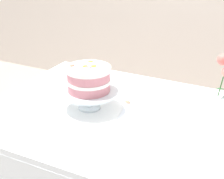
{
  "coord_description": "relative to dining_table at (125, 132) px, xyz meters",
  "views": [
    {
      "loc": [
        0.61,
        -1.36,
        1.54
      ],
      "look_at": [
        -0.08,
        -0.01,
        0.86
      ],
      "focal_mm": 55.98,
      "sensor_mm": 36.0,
      "label": 1
    }
  ],
  "objects": [
    {
      "name": "loose_petal_1",
      "position": [
        -0.19,
        0.26,
        0.09
      ],
      "size": [
        0.03,
        0.04,
        0.0
      ],
      "primitive_type": "ellipsoid",
      "rotation": [
        0.0,
        0.0,
        4.64
      ],
      "color": "#E56B51",
      "rests_on": "dining_table"
    },
    {
      "name": "layer_cake",
      "position": [
        -0.19,
        -0.01,
        0.25
      ],
      "size": [
        0.22,
        0.22,
        0.13
      ],
      "color": "#CC7A84",
      "rests_on": "cake_stand"
    },
    {
      "name": "loose_petal_0",
      "position": [
        -0.05,
        0.14,
        0.09
      ],
      "size": [
        0.05,
        0.04,
        0.01
      ],
      "primitive_type": "ellipsoid",
      "rotation": [
        0.0,
        0.0,
        5.79
      ],
      "color": "#E56B51",
      "rests_on": "dining_table"
    },
    {
      "name": "linen_napkin",
      "position": [
        -0.19,
        -0.01,
        0.09
      ],
      "size": [
        0.37,
        0.37,
        0.0
      ],
      "primitive_type": "cube",
      "rotation": [
        0.0,
        0.0,
        0.17
      ],
      "color": "white",
      "rests_on": "dining_table"
    },
    {
      "name": "dining_table",
      "position": [
        0.0,
        0.0,
        0.0
      ],
      "size": [
        1.4,
        1.0,
        0.74
      ],
      "color": "white",
      "rests_on": "ground"
    },
    {
      "name": "loose_petal_2",
      "position": [
        -0.29,
        0.17,
        0.09
      ],
      "size": [
        0.03,
        0.04,
        0.01
      ],
      "primitive_type": "ellipsoid",
      "rotation": [
        0.0,
        0.0,
        4.34
      ],
      "color": "pink",
      "rests_on": "dining_table"
    },
    {
      "name": "cake_stand",
      "position": [
        -0.19,
        -0.01,
        0.17
      ],
      "size": [
        0.29,
        0.29,
        0.1
      ],
      "color": "silver",
      "rests_on": "linen_napkin"
    }
  ]
}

